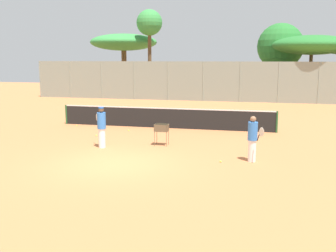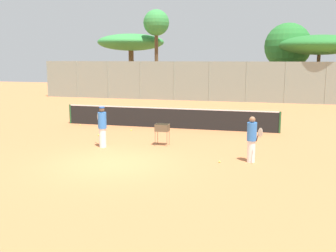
# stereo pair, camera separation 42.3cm
# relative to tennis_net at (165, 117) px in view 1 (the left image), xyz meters

# --- Properties ---
(ground_plane) EXTENTS (80.00, 80.00, 0.00)m
(ground_plane) POSITION_rel_tennis_net_xyz_m (0.00, -7.30, -0.56)
(ground_plane) COLOR #C67242
(tennis_net) EXTENTS (11.41, 0.10, 1.07)m
(tennis_net) POSITION_rel_tennis_net_xyz_m (0.00, 0.00, 0.00)
(tennis_net) COLOR #26592D
(tennis_net) RESTS_ON ground_plane
(back_fence) EXTENTS (30.81, 0.08, 3.33)m
(back_fence) POSITION_rel_tennis_net_xyz_m (-0.00, 13.43, 1.11)
(back_fence) COLOR gray
(back_fence) RESTS_ON ground_plane
(tree_0) EXTENTS (6.79, 6.79, 6.05)m
(tree_0) POSITION_rel_tennis_net_xyz_m (-9.08, 19.17, 4.60)
(tree_0) COLOR brown
(tree_0) RESTS_ON ground_plane
(tree_1) EXTENTS (2.44, 2.44, 8.13)m
(tree_1) POSITION_rel_tennis_net_xyz_m (-5.72, 17.04, 6.18)
(tree_1) COLOR brown
(tree_1) RESTS_ON ground_plane
(tree_2) EXTENTS (6.59, 6.59, 5.52)m
(tree_2) POSITION_rel_tennis_net_xyz_m (8.84, 16.10, 4.13)
(tree_2) COLOR brown
(tree_2) RESTS_ON ground_plane
(tree_3) EXTENTS (4.15, 4.15, 6.73)m
(tree_3) POSITION_rel_tennis_net_xyz_m (6.35, 18.01, 4.07)
(tree_3) COLOR brown
(tree_3) RESTS_ON ground_plane
(player_white_outfit) EXTENTS (0.59, 0.77, 1.63)m
(player_white_outfit) POSITION_rel_tennis_net_xyz_m (4.62, -5.85, 0.28)
(player_white_outfit) COLOR white
(player_white_outfit) RESTS_ON ground_plane
(player_red_cap) EXTENTS (0.67, 0.73, 1.68)m
(player_red_cap) POSITION_rel_tennis_net_xyz_m (-1.42, -5.02, 0.31)
(player_red_cap) COLOR white
(player_red_cap) RESTS_ON ground_plane
(ball_cart) EXTENTS (0.56, 0.41, 0.90)m
(ball_cart) POSITION_rel_tennis_net_xyz_m (0.86, -4.05, 0.12)
(ball_cart) COLOR brown
(ball_cart) RESTS_ON ground_plane
(tennis_ball_0) EXTENTS (0.07, 0.07, 0.07)m
(tennis_ball_0) POSITION_rel_tennis_net_xyz_m (-1.57, -1.27, -0.53)
(tennis_ball_0) COLOR #D1E54C
(tennis_ball_0) RESTS_ON ground_plane
(tennis_ball_1) EXTENTS (0.07, 0.07, 0.07)m
(tennis_ball_1) POSITION_rel_tennis_net_xyz_m (3.55, -6.21, -0.53)
(tennis_ball_1) COLOR #D1E54C
(tennis_ball_1) RESTS_ON ground_plane
(tennis_ball_2) EXTENTS (0.07, 0.07, 0.07)m
(tennis_ball_2) POSITION_rel_tennis_net_xyz_m (-2.62, -2.86, -0.53)
(tennis_ball_2) COLOR #D1E54C
(tennis_ball_2) RESTS_ON ground_plane
(tennis_ball_3) EXTENTS (0.07, 0.07, 0.07)m
(tennis_ball_3) POSITION_rel_tennis_net_xyz_m (-4.77, -0.55, -0.53)
(tennis_ball_3) COLOR #D1E54C
(tennis_ball_3) RESTS_ON ground_plane
(parked_car) EXTENTS (4.20, 1.70, 1.60)m
(parked_car) POSITION_rel_tennis_net_xyz_m (0.63, 17.44, 0.10)
(parked_car) COLOR #B2B7BC
(parked_car) RESTS_ON ground_plane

